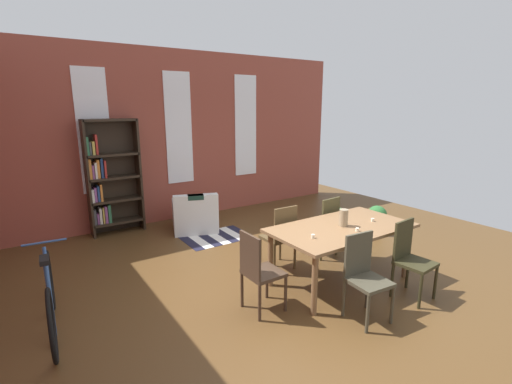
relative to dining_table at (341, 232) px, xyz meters
name	(u,v)px	position (x,y,z in m)	size (l,w,h in m)	color
ground_plane	(292,286)	(-0.61, 0.25, -0.69)	(9.46, 9.46, 0.00)	#55391D
back_wall_brick	(178,137)	(-0.61, 3.94, 0.99)	(7.79, 0.12, 3.37)	#964436
window_pane_0	(94,132)	(-2.19, 3.87, 1.16)	(0.55, 0.02, 2.19)	white
window_pane_1	(179,129)	(-0.61, 3.87, 1.16)	(0.55, 0.02, 2.19)	white
window_pane_2	(246,126)	(0.98, 3.87, 1.16)	(0.55, 0.02, 2.19)	white
dining_table	(341,232)	(0.00, 0.00, 0.00)	(1.88, 1.03, 0.77)	brown
vase_on_table	(344,218)	(0.02, 0.00, 0.19)	(0.11, 0.11, 0.23)	#998466
tealight_candle_0	(313,236)	(-0.61, -0.11, 0.10)	(0.04, 0.04, 0.05)	silver
tealight_candle_1	(357,230)	(0.02, -0.24, 0.10)	(0.04, 0.04, 0.04)	silver
tealight_candle_2	(373,220)	(0.50, -0.08, 0.10)	(0.04, 0.04, 0.04)	silver
dining_chair_near_right	(410,257)	(0.42, -0.74, -0.18)	(0.43, 0.43, 0.95)	#2F2C18
dining_chair_head_left	(258,269)	(-1.32, 0.00, -0.18)	(0.40, 0.40, 0.95)	#402D21
dining_chair_far_right	(325,224)	(0.43, 0.74, -0.18)	(0.43, 0.43, 0.95)	#444023
dining_chair_far_left	(281,235)	(-0.43, 0.74, -0.18)	(0.41, 0.41, 0.95)	brown
dining_chair_near_left	(364,274)	(-0.42, -0.74, -0.18)	(0.43, 0.43, 0.95)	#423E2F
bookshelf_tall	(109,178)	(-2.05, 3.69, 0.34)	(0.93, 0.31, 2.08)	#2D2319
armchair_white	(195,216)	(-0.73, 2.99, -0.41)	(1.02, 1.02, 0.75)	silver
bicycle_second	(51,298)	(-3.31, 0.92, -0.34)	(0.44, 1.73, 0.90)	black
potted_plant_by_shelf	(377,217)	(1.97, 0.96, -0.39)	(0.36, 0.36, 0.52)	#9E6042
potted_plant_corner	(338,220)	(1.30, 1.27, -0.40)	(0.34, 0.34, 0.51)	#9E6042
striped_rug	(216,237)	(-0.59, 2.41, -0.69)	(1.17, 0.81, 0.01)	#1E1E33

